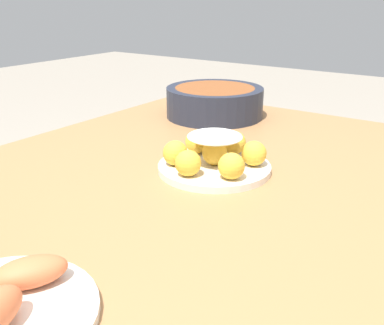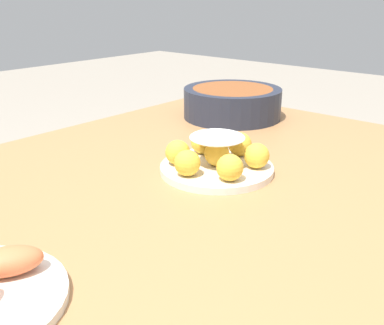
% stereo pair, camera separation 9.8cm
% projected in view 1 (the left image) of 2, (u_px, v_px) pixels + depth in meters
% --- Properties ---
extents(dining_table, '(1.60, 1.10, 0.71)m').
position_uv_depth(dining_table, '(168.00, 219.00, 0.98)').
color(dining_table, '#A87547').
rests_on(dining_table, ground_plane).
extents(cake_plate, '(0.26, 0.26, 0.09)m').
position_uv_depth(cake_plate, '(214.00, 157.00, 1.03)').
color(cake_plate, silver).
rests_on(cake_plate, dining_table).
extents(serving_bowl, '(0.32, 0.32, 0.10)m').
position_uv_depth(serving_bowl, '(215.00, 101.00, 1.49)').
color(serving_bowl, '#232838').
rests_on(serving_bowl, dining_table).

